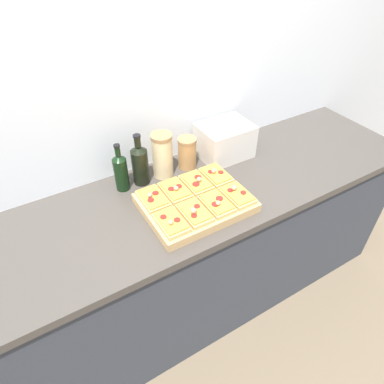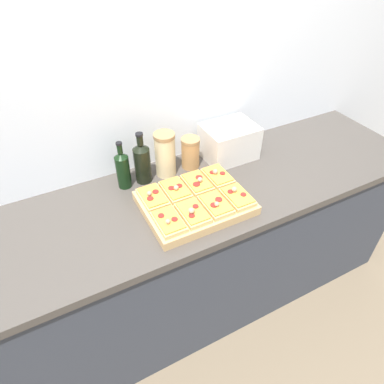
% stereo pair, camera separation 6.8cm
% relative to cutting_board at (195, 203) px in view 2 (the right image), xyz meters
% --- Properties ---
extents(ground_plane, '(12.00, 12.00, 0.00)m').
position_rel_cutting_board_xyz_m(ground_plane, '(-0.03, -0.23, -0.91)').
color(ground_plane, brown).
extents(wall_back, '(6.00, 0.06, 2.50)m').
position_rel_cutting_board_xyz_m(wall_back, '(-0.03, 0.44, 0.34)').
color(wall_back, silver).
rests_on(wall_back, ground_plane).
extents(kitchen_counter, '(2.63, 0.67, 0.88)m').
position_rel_cutting_board_xyz_m(kitchen_counter, '(-0.03, 0.09, -0.46)').
color(kitchen_counter, '#333842').
rests_on(kitchen_counter, ground_plane).
extents(cutting_board, '(0.47, 0.36, 0.04)m').
position_rel_cutting_board_xyz_m(cutting_board, '(0.00, 0.00, 0.00)').
color(cutting_board, tan).
rests_on(cutting_board, kitchen_counter).
extents(pizza_slice_back_left, '(0.10, 0.16, 0.05)m').
position_rel_cutting_board_xyz_m(pizza_slice_back_left, '(-0.17, 0.09, 0.04)').
color(pizza_slice_back_left, tan).
rests_on(pizza_slice_back_left, cutting_board).
extents(pizza_slice_back_midleft, '(0.10, 0.16, 0.05)m').
position_rel_cutting_board_xyz_m(pizza_slice_back_midleft, '(-0.06, 0.09, 0.04)').
color(pizza_slice_back_midleft, tan).
rests_on(pizza_slice_back_midleft, cutting_board).
extents(pizza_slice_back_midright, '(0.10, 0.16, 0.05)m').
position_rel_cutting_board_xyz_m(pizza_slice_back_midright, '(0.06, 0.09, 0.04)').
color(pizza_slice_back_midright, tan).
rests_on(pizza_slice_back_midright, cutting_board).
extents(pizza_slice_back_right, '(0.10, 0.16, 0.05)m').
position_rel_cutting_board_xyz_m(pizza_slice_back_right, '(0.17, 0.09, 0.04)').
color(pizza_slice_back_right, tan).
rests_on(pizza_slice_back_right, cutting_board).
extents(pizza_slice_front_left, '(0.10, 0.16, 0.05)m').
position_rel_cutting_board_xyz_m(pizza_slice_front_left, '(-0.17, -0.09, 0.04)').
color(pizza_slice_front_left, tan).
rests_on(pizza_slice_front_left, cutting_board).
extents(pizza_slice_front_midleft, '(0.10, 0.16, 0.06)m').
position_rel_cutting_board_xyz_m(pizza_slice_front_midleft, '(-0.06, -0.09, 0.04)').
color(pizza_slice_front_midleft, tan).
rests_on(pizza_slice_front_midleft, cutting_board).
extents(pizza_slice_front_midright, '(0.10, 0.16, 0.05)m').
position_rel_cutting_board_xyz_m(pizza_slice_front_midright, '(0.06, -0.09, 0.04)').
color(pizza_slice_front_midright, tan).
rests_on(pizza_slice_front_midright, cutting_board).
extents(pizza_slice_front_right, '(0.10, 0.16, 0.05)m').
position_rel_cutting_board_xyz_m(pizza_slice_front_right, '(0.17, -0.09, 0.04)').
color(pizza_slice_front_right, tan).
rests_on(pizza_slice_front_right, cutting_board).
extents(olive_oil_bottle, '(0.07, 0.07, 0.25)m').
position_rel_cutting_board_xyz_m(olive_oil_bottle, '(-0.23, 0.29, 0.08)').
color(olive_oil_bottle, black).
rests_on(olive_oil_bottle, kitchen_counter).
extents(wine_bottle, '(0.08, 0.08, 0.27)m').
position_rel_cutting_board_xyz_m(wine_bottle, '(-0.13, 0.29, 0.09)').
color(wine_bottle, black).
rests_on(wine_bottle, kitchen_counter).
extents(grain_jar_tall, '(0.11, 0.11, 0.23)m').
position_rel_cutting_board_xyz_m(grain_jar_tall, '(-0.01, 0.29, 0.09)').
color(grain_jar_tall, beige).
rests_on(grain_jar_tall, kitchen_counter).
extents(grain_jar_short, '(0.10, 0.10, 0.17)m').
position_rel_cutting_board_xyz_m(grain_jar_short, '(0.13, 0.29, 0.06)').
color(grain_jar_short, '#AD7F4C').
rests_on(grain_jar_short, kitchen_counter).
extents(toaster_oven, '(0.30, 0.21, 0.18)m').
position_rel_cutting_board_xyz_m(toaster_oven, '(0.35, 0.28, 0.07)').
color(toaster_oven, beige).
rests_on(toaster_oven, kitchen_counter).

